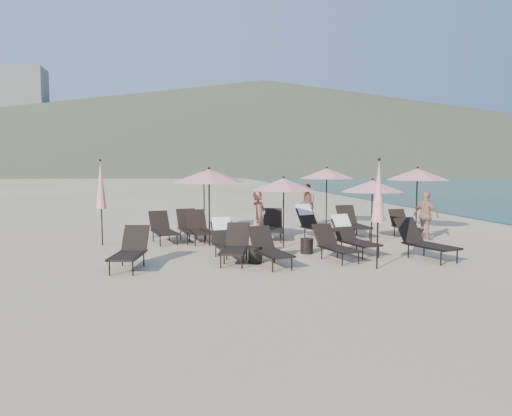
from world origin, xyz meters
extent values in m
plane|color=#D6BA8C|center=(0.00, 0.00, 0.00)|extent=(800.00, 800.00, 0.00)
cone|color=brown|center=(60.00, 300.00, 27.50)|extent=(690.00, 690.00, 55.00)
cone|color=brown|center=(190.00, 330.00, 16.00)|extent=(280.00, 280.00, 32.00)
cube|color=beige|center=(-70.00, 245.00, 24.00)|extent=(22.00, 18.00, 48.00)
cube|color=beige|center=(-45.00, 310.00, 19.00)|extent=(18.00, 16.00, 38.00)
cube|color=black|center=(-5.23, -0.71, 0.37)|extent=(0.88, 1.36, 0.05)
cube|color=black|center=(-5.07, 0.12, 0.68)|extent=(0.73, 0.59, 0.65)
cylinder|color=black|center=(-5.60, -1.17, 0.18)|extent=(0.04, 0.04, 0.36)
cylinder|color=black|center=(-5.39, -0.11, 0.18)|extent=(0.04, 0.04, 0.36)
cylinder|color=black|center=(-5.07, -1.28, 0.18)|extent=(0.04, 0.04, 0.36)
cylinder|color=black|center=(-4.86, -0.22, 0.18)|extent=(0.04, 0.04, 0.36)
cube|color=black|center=(-5.53, -0.60, 0.38)|extent=(0.32, 1.39, 0.04)
cube|color=black|center=(-4.92, -0.72, 0.38)|extent=(0.32, 1.39, 0.04)
cube|color=black|center=(-2.57, -0.41, 0.36)|extent=(0.94, 1.35, 0.05)
cube|color=black|center=(-2.35, 0.39, 0.66)|extent=(0.74, 0.62, 0.63)
cylinder|color=black|center=(-2.96, -0.83, 0.17)|extent=(0.04, 0.04, 0.35)
cylinder|color=black|center=(-2.68, 0.19, 0.17)|extent=(0.04, 0.04, 0.35)
cylinder|color=black|center=(-2.45, -0.97, 0.17)|extent=(0.04, 0.04, 0.35)
cylinder|color=black|center=(-2.17, 0.05, 0.17)|extent=(0.04, 0.04, 0.35)
cube|color=black|center=(-2.85, -0.27, 0.37)|extent=(0.41, 1.34, 0.04)
cube|color=black|center=(-2.26, -0.44, 0.37)|extent=(0.41, 1.34, 0.04)
cube|color=black|center=(-2.62, 0.18, 0.35)|extent=(0.74, 1.25, 0.05)
cube|color=black|center=(-2.70, 0.98, 0.64)|extent=(0.66, 0.51, 0.62)
cylinder|color=black|center=(-2.82, -0.34, 0.17)|extent=(0.04, 0.04, 0.34)
cylinder|color=black|center=(-2.93, 0.68, 0.17)|extent=(0.04, 0.04, 0.34)
cylinder|color=black|center=(-2.31, -0.29, 0.17)|extent=(0.04, 0.04, 0.34)
cylinder|color=black|center=(-2.41, 0.73, 0.17)|extent=(0.04, 0.04, 0.34)
cube|color=black|center=(-2.92, 0.20, 0.36)|extent=(0.18, 1.34, 0.04)
cube|color=black|center=(-2.32, 0.26, 0.36)|extent=(0.18, 1.34, 0.04)
cube|color=white|center=(-2.71, 1.12, 0.88)|extent=(0.56, 0.34, 0.37)
cube|color=black|center=(0.24, -0.60, 0.34)|extent=(0.85, 1.26, 0.05)
cube|color=black|center=(0.06, 0.16, 0.62)|extent=(0.68, 0.56, 0.60)
cylinder|color=black|center=(0.11, -1.13, 0.16)|extent=(0.03, 0.03, 0.33)
cylinder|color=black|center=(-0.12, -0.16, 0.16)|extent=(0.03, 0.03, 0.33)
cylinder|color=black|center=(0.60, -1.01, 0.16)|extent=(0.03, 0.03, 0.33)
cylinder|color=black|center=(0.37, -0.04, 0.16)|extent=(0.03, 0.03, 0.33)
cube|color=black|center=(-0.05, -0.62, 0.35)|extent=(0.34, 1.27, 0.04)
cube|color=black|center=(0.51, -0.49, 0.35)|extent=(0.34, 1.27, 0.04)
cube|color=black|center=(1.10, 0.14, 0.36)|extent=(0.89, 1.33, 0.05)
cube|color=black|center=(0.92, 0.94, 0.66)|extent=(0.72, 0.59, 0.63)
cylinder|color=black|center=(0.96, -0.42, 0.17)|extent=(0.04, 0.04, 0.35)
cylinder|color=black|center=(0.72, 0.60, 0.17)|extent=(0.04, 0.04, 0.35)
cylinder|color=black|center=(1.47, -0.30, 0.17)|extent=(0.04, 0.04, 0.35)
cylinder|color=black|center=(1.24, 0.72, 0.17)|extent=(0.04, 0.04, 0.35)
cube|color=black|center=(0.79, 0.12, 0.37)|extent=(0.34, 1.35, 0.04)
cube|color=black|center=(1.39, 0.26, 0.37)|extent=(0.34, 1.35, 0.04)
cube|color=white|center=(0.89, 1.08, 0.90)|extent=(0.60, 0.40, 0.38)
cube|color=black|center=(2.73, -0.93, 0.39)|extent=(1.04, 1.48, 0.06)
cube|color=black|center=(2.48, -0.06, 0.72)|extent=(0.81, 0.68, 0.69)
cylinder|color=black|center=(2.60, -1.55, 0.19)|extent=(0.04, 0.04, 0.38)
cylinder|color=black|center=(2.28, -0.44, 0.19)|extent=(0.04, 0.04, 0.38)
cylinder|color=black|center=(3.16, -1.39, 0.19)|extent=(0.04, 0.04, 0.38)
cylinder|color=black|center=(2.84, -0.28, 0.19)|extent=(0.04, 0.04, 0.38)
cube|color=black|center=(2.39, -0.97, 0.40)|extent=(0.46, 1.46, 0.04)
cube|color=black|center=(3.03, -0.78, 0.40)|extent=(0.46, 1.46, 0.04)
cube|color=black|center=(-4.31, 3.31, 0.36)|extent=(0.90, 1.36, 0.05)
cube|color=black|center=(-4.49, 4.13, 0.67)|extent=(0.73, 0.60, 0.64)
cylinder|color=black|center=(-4.46, 2.75, 0.18)|extent=(0.04, 0.04, 0.35)
cylinder|color=black|center=(-4.69, 3.79, 0.18)|extent=(0.04, 0.04, 0.35)
cylinder|color=black|center=(-3.93, 2.87, 0.18)|extent=(0.04, 0.04, 0.35)
cylinder|color=black|center=(-4.17, 3.91, 0.18)|extent=(0.04, 0.04, 0.35)
cube|color=black|center=(-4.62, 3.30, 0.37)|extent=(0.35, 1.38, 0.04)
cube|color=black|center=(-4.02, 3.43, 0.37)|extent=(0.35, 1.38, 0.04)
cube|color=black|center=(-3.41, 3.48, 0.38)|extent=(0.87, 1.39, 0.05)
cube|color=black|center=(-3.55, 4.34, 0.70)|extent=(0.74, 0.59, 0.67)
cylinder|color=black|center=(-3.60, 2.91, 0.18)|extent=(0.04, 0.04, 0.37)
cylinder|color=black|center=(-3.78, 4.00, 0.18)|extent=(0.04, 0.04, 0.37)
cylinder|color=black|center=(-3.04, 3.00, 0.18)|extent=(0.04, 0.04, 0.37)
cylinder|color=black|center=(-3.22, 4.09, 0.18)|extent=(0.04, 0.04, 0.37)
cube|color=black|center=(-3.74, 3.49, 0.39)|extent=(0.28, 1.45, 0.04)
cube|color=black|center=(-3.10, 3.59, 0.39)|extent=(0.28, 1.45, 0.04)
cube|color=black|center=(-0.73, 3.28, 0.37)|extent=(0.93, 1.39, 0.05)
cube|color=black|center=(-0.54, 4.12, 0.69)|extent=(0.75, 0.62, 0.66)
cylinder|color=black|center=(-1.12, 2.82, 0.18)|extent=(0.04, 0.04, 0.36)
cylinder|color=black|center=(-0.88, 3.89, 0.18)|extent=(0.04, 0.04, 0.36)
cylinder|color=black|center=(-0.58, 2.69, 0.18)|extent=(0.04, 0.04, 0.36)
cylinder|color=black|center=(-0.34, 3.77, 0.18)|extent=(0.04, 0.04, 0.36)
cube|color=black|center=(-1.03, 3.40, 0.38)|extent=(0.36, 1.41, 0.04)
cube|color=black|center=(-0.41, 3.26, 0.38)|extent=(0.36, 1.41, 0.04)
cube|color=black|center=(0.94, 3.17, 0.38)|extent=(1.03, 1.43, 0.05)
cube|color=black|center=(0.68, 3.99, 0.69)|extent=(0.79, 0.67, 0.67)
cylinder|color=black|center=(0.84, 2.57, 0.18)|extent=(0.04, 0.04, 0.37)
cylinder|color=black|center=(0.50, 3.62, 0.18)|extent=(0.04, 0.04, 0.37)
cylinder|color=black|center=(1.38, 2.74, 0.18)|extent=(0.04, 0.04, 0.37)
cylinder|color=black|center=(1.03, 3.80, 0.18)|extent=(0.04, 0.04, 0.37)
cube|color=black|center=(0.62, 3.12, 0.39)|extent=(0.49, 1.40, 0.04)
cube|color=black|center=(1.23, 3.32, 0.39)|extent=(0.49, 1.40, 0.04)
cube|color=white|center=(0.63, 4.14, 0.95)|extent=(0.65, 0.47, 0.40)
cube|color=black|center=(2.33, 3.51, 0.39)|extent=(0.71, 1.34, 0.06)
cube|color=black|center=(2.32, 4.40, 0.72)|extent=(0.70, 0.51, 0.69)
cylinder|color=black|center=(2.05, 2.95, 0.19)|extent=(0.04, 0.04, 0.38)
cylinder|color=black|center=(2.03, 4.09, 0.19)|extent=(0.04, 0.04, 0.38)
cylinder|color=black|center=(2.63, 2.96, 0.19)|extent=(0.04, 0.04, 0.38)
cylinder|color=black|center=(2.61, 4.10, 0.19)|extent=(0.04, 0.04, 0.38)
cube|color=black|center=(2.00, 3.56, 0.40)|extent=(0.07, 1.50, 0.04)
cube|color=black|center=(2.66, 3.57, 0.40)|extent=(0.07, 1.50, 0.04)
cube|color=black|center=(4.10, 3.11, 0.34)|extent=(0.63, 1.18, 0.05)
cube|color=black|center=(4.12, 3.89, 0.63)|extent=(0.61, 0.46, 0.60)
cylinder|color=black|center=(3.84, 2.63, 0.17)|extent=(0.04, 0.04, 0.33)
cylinder|color=black|center=(3.86, 3.63, 0.17)|extent=(0.04, 0.04, 0.33)
cylinder|color=black|center=(4.35, 2.61, 0.17)|extent=(0.04, 0.04, 0.33)
cylinder|color=black|center=(4.37, 3.62, 0.17)|extent=(0.04, 0.04, 0.33)
cube|color=black|center=(3.81, 3.16, 0.35)|extent=(0.07, 1.31, 0.04)
cube|color=black|center=(4.40, 3.15, 0.35)|extent=(0.07, 1.31, 0.04)
cube|color=black|center=(-1.64, -0.98, 0.35)|extent=(0.85, 1.29, 0.05)
cube|color=black|center=(-1.81, -0.20, 0.64)|extent=(0.69, 0.57, 0.61)
cylinder|color=black|center=(-1.79, -1.51, 0.17)|extent=(0.04, 0.04, 0.34)
cylinder|color=black|center=(-2.00, -0.52, 0.17)|extent=(0.04, 0.04, 0.34)
cylinder|color=black|center=(-1.29, -1.40, 0.17)|extent=(0.04, 0.04, 0.34)
cylinder|color=black|center=(-1.50, -0.41, 0.17)|extent=(0.04, 0.04, 0.34)
cube|color=black|center=(-1.94, -0.99, 0.36)|extent=(0.32, 1.31, 0.04)
cube|color=black|center=(-1.37, -0.87, 0.36)|extent=(0.32, 1.31, 0.04)
cube|color=black|center=(-3.16, 3.17, 0.38)|extent=(0.80, 1.35, 0.05)
cube|color=black|center=(-3.25, 4.03, 0.69)|extent=(0.72, 0.56, 0.66)
cylinder|color=black|center=(-3.38, 2.61, 0.18)|extent=(0.04, 0.04, 0.37)
cylinder|color=black|center=(-3.50, 3.71, 0.18)|extent=(0.04, 0.04, 0.37)
cylinder|color=black|center=(-2.82, 2.67, 0.18)|extent=(0.04, 0.04, 0.37)
cylinder|color=black|center=(-2.94, 3.77, 0.18)|extent=(0.04, 0.04, 0.37)
cube|color=black|center=(-3.48, 3.19, 0.39)|extent=(0.20, 1.45, 0.04)
cube|color=black|center=(-2.84, 3.26, 0.39)|extent=(0.20, 1.45, 0.04)
cylinder|color=black|center=(-2.93, 2.58, 1.16)|extent=(0.05, 0.05, 2.33)
cone|color=#FD9C8F|center=(-2.93, 2.58, 2.22)|extent=(2.33, 2.33, 0.42)
sphere|color=black|center=(-2.93, 2.58, 2.46)|extent=(0.09, 0.09, 0.09)
cylinder|color=black|center=(-0.67, 1.98, 1.03)|extent=(0.04, 0.04, 2.06)
cone|color=#FD9C8F|center=(-0.67, 1.98, 1.96)|extent=(2.06, 2.06, 0.37)
sphere|color=black|center=(-0.67, 1.98, 2.17)|extent=(0.08, 0.08, 0.08)
cylinder|color=black|center=(2.06, 1.55, 1.00)|extent=(0.04, 0.04, 2.00)
cone|color=#FD9C8F|center=(2.06, 1.55, 1.90)|extent=(2.00, 2.00, 0.36)
sphere|color=black|center=(2.06, 1.55, 2.11)|extent=(0.08, 0.08, 0.08)
cylinder|color=black|center=(-2.82, 5.80, 1.10)|extent=(0.05, 0.05, 2.20)
cone|color=#FD9C8F|center=(-2.82, 5.80, 2.09)|extent=(2.20, 2.20, 0.40)
sphere|color=black|center=(-2.82, 5.80, 2.32)|extent=(0.08, 0.08, 0.08)
cylinder|color=black|center=(2.22, 6.43, 1.15)|extent=(0.05, 0.05, 2.31)
cone|color=#FD9C8F|center=(2.22, 6.43, 2.20)|extent=(2.31, 2.31, 0.42)
sphere|color=black|center=(2.22, 6.43, 2.44)|extent=(0.09, 0.09, 0.09)
cylinder|color=black|center=(4.82, 3.86, 1.16)|extent=(0.05, 0.05, 2.32)
cone|color=#FD9C8F|center=(4.82, 3.86, 2.21)|extent=(2.32, 2.32, 0.42)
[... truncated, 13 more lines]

